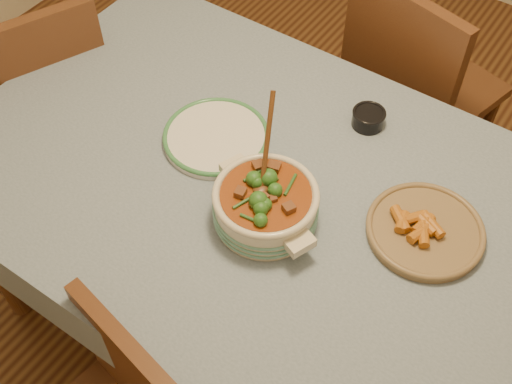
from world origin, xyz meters
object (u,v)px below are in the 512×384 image
chair_far (412,85)px  stew_casserole (266,203)px  fried_plate (425,229)px  chair_left (43,101)px  condiment_bowl (368,117)px  white_plate (216,137)px  dining_table (263,207)px

chair_far → stew_casserole: bearing=104.0°
chair_far → fried_plate: bearing=129.5°
fried_plate → chair_far: chair_far is taller
stew_casserole → fried_plate: size_ratio=1.01×
stew_casserole → chair_left: stew_casserole is taller
stew_casserole → chair_far: bearing=89.4°
fried_plate → condiment_bowl: bearing=139.4°
condiment_bowl → white_plate: bearing=-137.4°
dining_table → condiment_bowl: 0.38m
white_plate → chair_left: (-0.73, -0.02, -0.25)m
white_plate → chair_far: 0.83m
chair_left → stew_casserole: bearing=106.2°
condiment_bowl → fried_plate: bearing=-40.6°
chair_far → chair_left: size_ratio=1.02×
chair_far → chair_left: (-0.99, -0.77, -0.01)m
dining_table → white_plate: white_plate is taller
fried_plate → chair_left: chair_left is taller
dining_table → stew_casserole: bearing=-53.7°
stew_casserole → white_plate: (-0.26, 0.14, -0.05)m
white_plate → fried_plate: (0.59, 0.04, 0.01)m
dining_table → condiment_bowl: bearing=71.3°
chair_far → chair_left: bearing=52.3°
fried_plate → chair_far: (-0.33, 0.71, -0.24)m
stew_casserole → chair_far: 0.94m
stew_casserole → chair_left: bearing=172.9°
fried_plate → chair_left: size_ratio=0.34×
stew_casserole → white_plate: 0.30m
stew_casserole → condiment_bowl: size_ratio=3.46×
dining_table → white_plate: (-0.19, 0.06, 0.10)m
white_plate → chair_far: (0.26, 0.75, -0.24)m
chair_left → fried_plate: bearing=115.7°
chair_left → white_plate: bearing=114.8°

